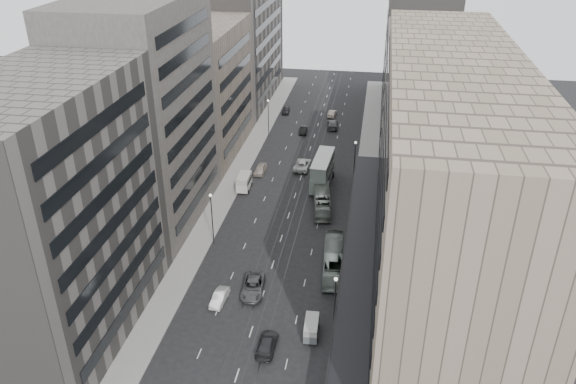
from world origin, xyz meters
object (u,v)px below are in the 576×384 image
Objects in this scene: sedan_1 at (220,297)px; pedestrian at (350,348)px; vw_microbus at (311,327)px; sedan_2 at (253,286)px; panel_van at (244,182)px; double_decker at (322,170)px; bus_far at (322,200)px; bus_near at (334,260)px.

pedestrian is (16.95, -6.90, 0.38)m from sedan_1.
vw_microbus is 0.63× the size of sedan_2.
sedan_2 is (7.79, -28.22, -0.70)m from panel_van.
double_decker is at bearing 92.05° from vw_microbus.
pedestrian is at bearing 93.75° from bus_far.
sedan_1 is at bearing -149.13° from sedan_2.
bus_far reaches higher than sedan_1.
sedan_2 is (-5.60, -32.02, -2.15)m from double_decker.
double_decker is 5.56× the size of pedestrian.
sedan_1 is 18.31m from pedestrian.
sedan_1 is at bearing -101.60° from double_decker.
pedestrian is at bearing -62.32° from panel_van.
double_decker is at bearing -84.18° from bus_near.
bus_far is 28.27m from sedan_1.
pedestrian reaches higher than sedan_2.
bus_near is 11.95m from sedan_2.
panel_van is at bearing 101.53° from sedan_1.
bus_far reaches higher than pedestrian.
double_decker is 2.68× the size of vw_microbus.
double_decker is at bearing 14.50° from panel_van.
bus_far is at bearing 72.89° from sedan_1.
sedan_2 is (3.75, 2.74, 0.15)m from sedan_1.
sedan_2 is at bearing 40.23° from sedan_1.
sedan_1 is at bearing 158.73° from vw_microbus.
bus_far is 30.65m from vw_microbus.
panel_van is at bearing 100.16° from sedan_2.
vw_microbus is 0.91× the size of sedan_1.
pedestrian is at bearing -41.39° from sedan_2.
bus_near reaches higher than sedan_1.
vw_microbus is at bearing -82.26° from double_decker.
sedan_2 is 16.35m from pedestrian.
panel_van is at bearing -25.62° from bus_far.
sedan_2 reaches higher than sedan_1.
vw_microbus is at bearing 80.41° from bus_near.
double_decker is 42.39m from pedestrian.
double_decker reaches higher than bus_near.
panel_van is at bearing -54.45° from bus_near.
bus_far is 1.06× the size of double_decker.
bus_far is 2.43× the size of panel_van.
double_decker reaches higher than pedestrian.
bus_far is 8.58m from double_decker.
panel_van reaches higher than sedan_1.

